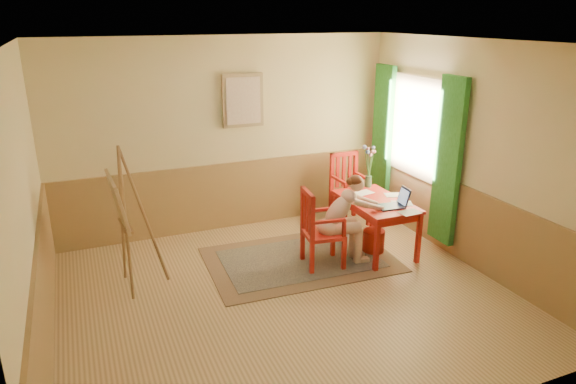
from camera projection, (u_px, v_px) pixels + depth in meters
name	position (u px, v px, depth m)	size (l,w,h in m)	color
room	(286.00, 179.00, 5.50)	(5.04, 4.54, 2.84)	tan
wainscot	(262.00, 230.00, 6.49)	(5.00, 4.50, 1.00)	#A57F4B
window	(414.00, 142.00, 7.36)	(0.12, 2.01, 2.20)	white
wall_portrait	(243.00, 101.00, 7.35)	(0.60, 0.05, 0.76)	#A4865B
rug	(300.00, 259.00, 6.81)	(2.47, 1.70, 0.02)	#8C7251
table	(376.00, 207.00, 6.91)	(0.72, 1.20, 0.72)	red
chair_left	(319.00, 229.00, 6.49)	(0.53, 0.51, 1.02)	red
chair_back	(348.00, 188.00, 7.92)	(0.48, 0.50, 1.07)	red
figure	(344.00, 216.00, 6.54)	(0.89, 0.43, 1.18)	#DBAD94
laptop	(394.00, 203.00, 6.63)	(0.42, 0.27, 0.24)	#1E2338
papers	(392.00, 200.00, 6.86)	(0.64, 1.09, 0.00)	white
vase	(369.00, 168.00, 7.35)	(0.26, 0.30, 0.60)	#3F724C
wastebasket	(374.00, 241.00, 7.00)	(0.29, 0.29, 0.31)	red
easel	(121.00, 207.00, 5.80)	(0.59, 0.77, 1.73)	olive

